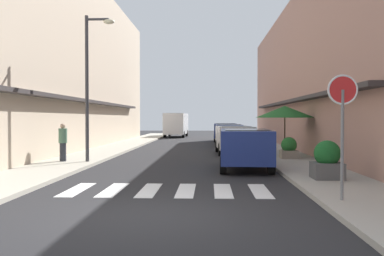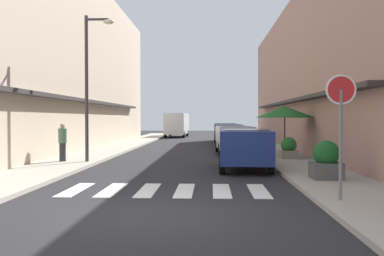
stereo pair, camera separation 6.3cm
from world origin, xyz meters
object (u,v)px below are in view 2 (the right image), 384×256
object	(u,v)px
planter_midblock	(289,149)
pedestrian_walking_near	(63,142)
parked_car_near	(245,144)
parked_car_distant	(226,130)
cafe_umbrella	(285,112)
street_lamp	(91,74)
round_street_sign	(341,104)
parked_car_mid	(234,136)
planter_corner	(326,161)
delivery_van	(177,123)
parked_car_far	(229,132)

from	to	relation	value
planter_midblock	pedestrian_walking_near	size ratio (longest dim) A/B	0.60
parked_car_near	parked_car_distant	size ratio (longest dim) A/B	0.94
parked_car_near	planter_midblock	size ratio (longest dim) A/B	4.39
parked_car_distant	cafe_umbrella	distance (m)	14.82
parked_car_distant	street_lamp	xyz separation A→B (m)	(-6.06, -17.52, 2.75)
round_street_sign	street_lamp	world-z (taller)	street_lamp
parked_car_mid	parked_car_near	bearing A→B (deg)	-90.00
planter_corner	delivery_van	bearing A→B (deg)	102.45
round_street_sign	pedestrian_walking_near	distance (m)	11.93
parked_car_near	planter_corner	world-z (taller)	parked_car_near
parked_car_far	delivery_van	world-z (taller)	delivery_van
parked_car_far	street_lamp	world-z (taller)	street_lamp
parked_car_near	pedestrian_walking_near	xyz separation A→B (m)	(-7.25, 1.62, -0.00)
parked_car_far	parked_car_distant	xyz separation A→B (m)	(0.00, 5.75, 0.00)
round_street_sign	planter_corner	size ratio (longest dim) A/B	2.41
planter_midblock	pedestrian_walking_near	distance (m)	9.57
parked_car_mid	planter_midblock	xyz separation A→B (m)	(2.17, -3.66, -0.37)
parked_car_distant	delivery_van	bearing A→B (deg)	119.38
parked_car_near	parked_car_distant	bearing A→B (deg)	90.00
parked_car_far	planter_midblock	xyz separation A→B (m)	(2.17, -10.09, -0.37)
parked_car_far	parked_car_distant	world-z (taller)	same
delivery_van	pedestrian_walking_near	distance (m)	25.79
delivery_van	cafe_umbrella	bearing A→B (deg)	-73.37
parked_car_near	delivery_van	bearing A→B (deg)	99.58
planter_midblock	planter_corner	bearing A→B (deg)	-90.62
parked_car_mid	pedestrian_walking_near	distance (m)	8.98
street_lamp	pedestrian_walking_near	xyz separation A→B (m)	(-1.19, 0.05, -2.75)
parked_car_near	delivery_van	distance (m)	27.66
parked_car_far	pedestrian_walking_near	bearing A→B (deg)	-121.75
parked_car_distant	round_street_sign	distance (m)	25.53
parked_car_near	round_street_sign	xyz separation A→B (m)	(1.53, -6.37, 1.25)
parked_car_mid	delivery_van	xyz separation A→B (m)	(-4.60, 20.36, 0.48)
parked_car_mid	street_lamp	xyz separation A→B (m)	(-6.06, -5.34, 2.75)
parked_car_mid	delivery_van	size ratio (longest dim) A/B	0.77
round_street_sign	street_lamp	bearing A→B (deg)	133.70
planter_corner	planter_midblock	size ratio (longest dim) A/B	1.20
planter_corner	planter_midblock	distance (m)	6.34
street_lamp	planter_corner	distance (m)	9.87
round_street_sign	pedestrian_walking_near	size ratio (longest dim) A/B	1.74
parked_car_far	street_lamp	size ratio (longest dim) A/B	0.73
parked_car_near	street_lamp	bearing A→B (deg)	165.49
parked_car_distant	delivery_van	xyz separation A→B (m)	(-4.60, 8.18, 0.48)
street_lamp	round_street_sign	bearing A→B (deg)	-46.30
round_street_sign	planter_midblock	world-z (taller)	round_street_sign
parked_car_near	parked_car_far	distance (m)	13.34
street_lamp	parked_car_near	bearing A→B (deg)	-14.51
parked_car_distant	delivery_van	size ratio (longest dim) A/B	0.79
parked_car_far	cafe_umbrella	world-z (taller)	cafe_umbrella
parked_car_far	round_street_sign	xyz separation A→B (m)	(1.53, -19.71, 1.25)
parked_car_near	cafe_umbrella	size ratio (longest dim) A/B	1.50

